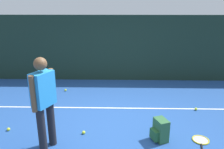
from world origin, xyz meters
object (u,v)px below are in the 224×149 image
(tennis_racket, at_px, (201,141))
(tennis_ball_by_fence, at_px, (8,129))
(tennis_ball_mid_court, at_px, (84,132))
(backpack, at_px, (160,130))
(tennis_player, at_px, (44,99))
(tennis_ball_far_left, at_px, (66,90))
(tennis_ball_near_player, at_px, (196,109))

(tennis_racket, xyz_separation_m, tennis_ball_by_fence, (-3.88, 0.28, 0.02))
(tennis_ball_mid_court, bearing_deg, tennis_ball_by_fence, 177.01)
(tennis_racket, height_order, backpack, backpack)
(tennis_player, relative_size, tennis_ball_far_left, 25.76)
(tennis_racket, height_order, tennis_ball_by_fence, tennis_ball_by_fence)
(backpack, distance_m, tennis_ball_far_left, 3.46)
(tennis_player, height_order, backpack, tennis_player)
(tennis_ball_near_player, height_order, tennis_ball_by_fence, same)
(tennis_ball_by_fence, distance_m, tennis_ball_mid_court, 1.59)
(backpack, relative_size, tennis_ball_by_fence, 6.67)
(tennis_racket, distance_m, tennis_ball_near_player, 1.37)
(tennis_ball_by_fence, relative_size, tennis_ball_far_left, 1.00)
(tennis_ball_near_player, xyz_separation_m, tennis_ball_mid_court, (-2.64, -1.12, 0.00))
(tennis_racket, distance_m, tennis_ball_mid_court, 2.30)
(tennis_ball_far_left, bearing_deg, backpack, -46.10)
(tennis_ball_by_fence, bearing_deg, tennis_ball_near_player, 13.83)
(tennis_ball_by_fence, bearing_deg, tennis_player, -28.24)
(tennis_ball_by_fence, bearing_deg, tennis_ball_far_left, 72.86)
(backpack, height_order, tennis_ball_far_left, backpack)
(tennis_racket, xyz_separation_m, tennis_ball_mid_court, (-2.29, 0.20, 0.02))
(backpack, distance_m, tennis_ball_near_player, 1.73)
(tennis_ball_near_player, distance_m, tennis_ball_mid_court, 2.87)
(tennis_ball_far_left, bearing_deg, tennis_player, -83.54)
(tennis_racket, bearing_deg, tennis_ball_mid_court, 100.06)
(tennis_player, relative_size, tennis_ball_mid_court, 25.76)
(tennis_player, height_order, tennis_ball_far_left, tennis_player)
(tennis_player, relative_size, tennis_ball_by_fence, 25.76)
(tennis_racket, relative_size, tennis_ball_mid_court, 9.65)
(tennis_ball_mid_court, bearing_deg, backpack, -6.54)
(tennis_racket, height_order, tennis_ball_mid_court, tennis_ball_mid_court)
(tennis_player, xyz_separation_m, tennis_racket, (2.87, 0.26, -0.95))
(tennis_player, height_order, tennis_racket, tennis_player)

